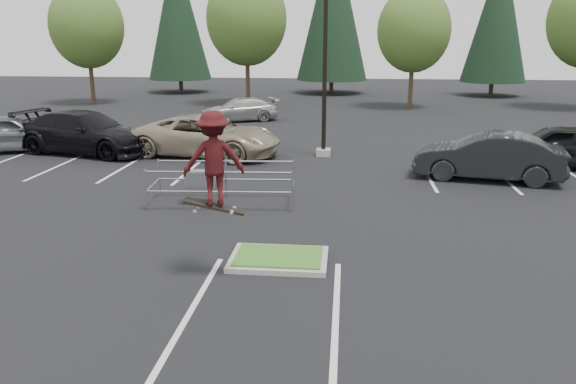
# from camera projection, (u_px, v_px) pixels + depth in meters

# --- Properties ---
(ground) EXTENTS (120.00, 120.00, 0.00)m
(ground) POSITION_uv_depth(u_px,v_px,m) (279.00, 262.00, 12.77)
(ground) COLOR black
(ground) RESTS_ON ground
(grass_median) EXTENTS (2.20, 1.60, 0.16)m
(grass_median) POSITION_uv_depth(u_px,v_px,m) (279.00, 259.00, 12.75)
(grass_median) COLOR gray
(grass_median) RESTS_ON ground
(stall_lines) EXTENTS (22.62, 17.60, 0.01)m
(stall_lines) POSITION_uv_depth(u_px,v_px,m) (260.00, 191.00, 18.68)
(stall_lines) COLOR silver
(stall_lines) RESTS_ON ground
(light_pole) EXTENTS (0.70, 0.60, 10.12)m
(light_pole) POSITION_uv_depth(u_px,v_px,m) (325.00, 47.00, 23.01)
(light_pole) COLOR gray
(light_pole) RESTS_ON ground
(decid_a) EXTENTS (5.44, 5.44, 8.91)m
(decid_a) POSITION_uv_depth(u_px,v_px,m) (87.00, 29.00, 41.88)
(decid_a) COLOR #38281C
(decid_a) RESTS_ON ground
(decid_b) EXTENTS (5.89, 5.89, 9.64)m
(decid_b) POSITION_uv_depth(u_px,v_px,m) (247.00, 22.00, 41.04)
(decid_b) COLOR #38281C
(decid_b) RESTS_ON ground
(decid_c) EXTENTS (5.12, 5.12, 8.38)m
(decid_c) POSITION_uv_depth(u_px,v_px,m) (414.00, 33.00, 39.38)
(decid_c) COLOR #38281C
(decid_c) RESTS_ON ground
(conif_a) EXTENTS (5.72, 5.72, 13.00)m
(conif_a) POSITION_uv_depth(u_px,v_px,m) (177.00, 13.00, 50.63)
(conif_a) COLOR #38281C
(conif_a) RESTS_ON ground
(conif_b) EXTENTS (6.38, 6.38, 14.50)m
(conif_b) POSITION_uv_depth(u_px,v_px,m) (333.00, 3.00, 49.52)
(conif_b) COLOR #38281C
(conif_b) RESTS_ON ground
(conif_c) EXTENTS (5.50, 5.50, 12.50)m
(conif_c) POSITION_uv_depth(u_px,v_px,m) (498.00, 14.00, 47.43)
(conif_c) COLOR #38281C
(conif_c) RESTS_ON ground
(cart_corral) EXTENTS (4.44, 1.86, 1.23)m
(cart_corral) POSITION_uv_depth(u_px,v_px,m) (206.00, 179.00, 17.03)
(cart_corral) COLOR gray
(cart_corral) RESTS_ON ground
(skateboarder) EXTENTS (1.40, 1.07, 2.12)m
(skateboarder) POSITION_uv_depth(u_px,v_px,m) (213.00, 159.00, 11.24)
(skateboarder) COLOR black
(skateboarder) RESTS_ON ground
(car_l_tan) EXTENTS (6.73, 4.09, 1.75)m
(car_l_tan) POSITION_uv_depth(u_px,v_px,m) (206.00, 136.00, 24.01)
(car_l_tan) COLOR gray
(car_l_tan) RESTS_ON ground
(car_l_black) EXTENTS (6.79, 4.06, 1.84)m
(car_l_black) POSITION_uv_depth(u_px,v_px,m) (83.00, 132.00, 24.55)
(car_l_black) COLOR black
(car_l_black) RESTS_ON ground
(car_l_grey) EXTENTS (5.31, 3.68, 1.68)m
(car_l_grey) POSITION_uv_depth(u_px,v_px,m) (8.00, 133.00, 24.92)
(car_l_grey) COLOR #56595E
(car_l_grey) RESTS_ON ground
(car_r_charc) EXTENTS (5.40, 2.79, 1.69)m
(car_r_charc) POSITION_uv_depth(u_px,v_px,m) (488.00, 156.00, 19.96)
(car_r_charc) COLOR black
(car_r_charc) RESTS_ON ground
(car_r_black) EXTENTS (5.21, 2.79, 1.69)m
(car_r_black) POSITION_uv_depth(u_px,v_px,m) (558.00, 146.00, 21.97)
(car_r_black) COLOR black
(car_r_black) RESTS_ON ground
(car_far_silver) EXTENTS (5.16, 3.61, 1.39)m
(car_far_silver) POSITION_uv_depth(u_px,v_px,m) (240.00, 110.00, 34.18)
(car_far_silver) COLOR #A6A7A1
(car_far_silver) RESTS_ON ground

